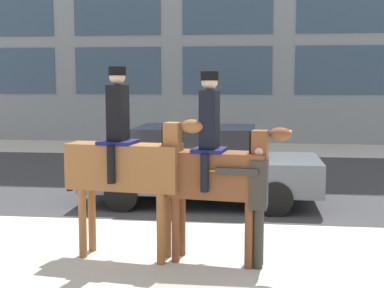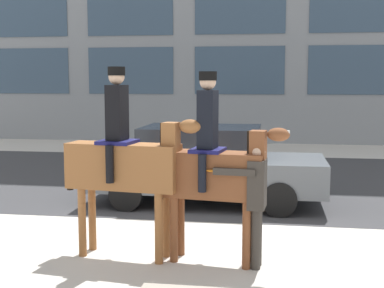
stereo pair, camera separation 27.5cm
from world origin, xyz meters
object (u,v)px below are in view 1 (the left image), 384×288
(mounted_horse_companion, at_px, (216,168))
(pedestrian_bystander, at_px, (258,195))
(mounted_horse_lead, at_px, (126,162))
(street_car_near_lane, at_px, (200,164))

(mounted_horse_companion, bearing_deg, pedestrian_bystander, -4.96)
(mounted_horse_companion, relative_size, pedestrian_bystander, 1.57)
(mounted_horse_lead, bearing_deg, mounted_horse_companion, 5.94)
(mounted_horse_lead, bearing_deg, street_car_near_lane, 86.46)
(mounted_horse_lead, relative_size, pedestrian_bystander, 1.61)
(pedestrian_bystander, xyz_separation_m, street_car_near_lane, (-1.14, 3.63, -0.17))
(mounted_horse_companion, distance_m, pedestrian_bystander, 0.66)
(pedestrian_bystander, height_order, street_car_near_lane, pedestrian_bystander)
(mounted_horse_lead, relative_size, mounted_horse_companion, 1.03)
(mounted_horse_companion, bearing_deg, street_car_near_lane, 107.18)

